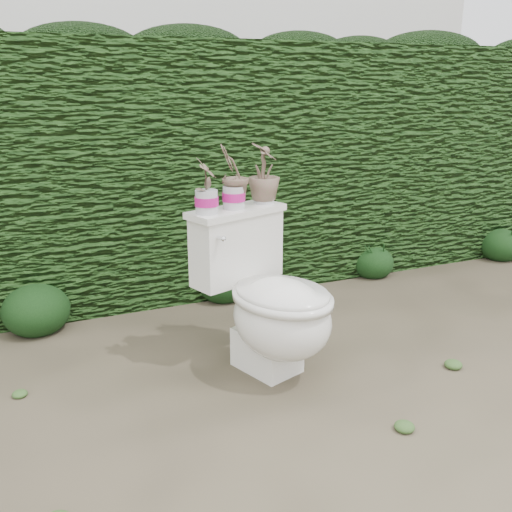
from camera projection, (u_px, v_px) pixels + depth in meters
name	position (u px, v px, depth m)	size (l,w,h in m)	color
ground	(304.00, 375.00, 2.77)	(60.00, 60.00, 0.00)	#6A5F49
hedge	(197.00, 166.00, 3.93)	(8.00, 1.00, 1.60)	#2C571D
house_wall	(137.00, 31.00, 7.66)	(8.00, 3.50, 4.00)	silver
toilet	(270.00, 303.00, 2.71)	(0.65, 0.79, 0.78)	white
potted_plant_left	(206.00, 188.00, 2.60)	(0.13, 0.09, 0.24)	#237325
potted_plant_center	(233.00, 178.00, 2.70)	(0.16, 0.13, 0.30)	#237325
potted_plant_right	(264.00, 175.00, 2.83)	(0.16, 0.16, 0.28)	#237325
liriope_clump_1	(36.00, 305.00, 3.22)	(0.38, 0.38, 0.30)	#193A14
liriope_clump_2	(223.00, 279.00, 3.70)	(0.33, 0.33, 0.26)	#193A14
liriope_clump_3	(373.00, 259.00, 4.15)	(0.31, 0.31, 0.25)	#193A14
liriope_clump_4	(501.00, 242.00, 4.54)	(0.33, 0.33, 0.27)	#193A14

